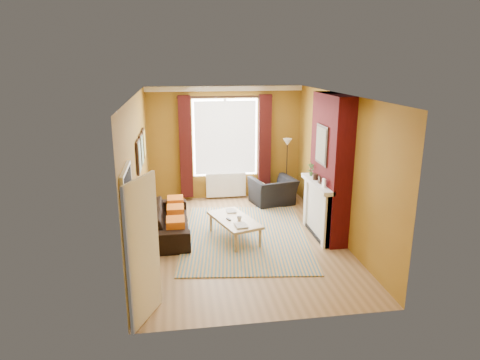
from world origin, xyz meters
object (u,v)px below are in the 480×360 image
Objects in this scene: coffee_table at (234,221)px; armchair at (273,191)px; wicker_stool at (258,192)px; sofa at (168,220)px; floor_lamp at (287,152)px.

armchair is at bearing 40.08° from coffee_table.
armchair is 0.48m from wicker_stool.
sofa is 2.04× the size of armchair.
floor_lamp is (2.92, 1.91, 0.92)m from sofa.
floor_lamp is at bearing -153.12° from armchair.
sofa is at bearing -139.06° from wicker_stool.
wicker_stool is at bearing -49.87° from sofa.
coffee_table is at bearing -125.10° from floor_lamp.
floor_lamp reaches higher than sofa.
sofa is 3.61m from floor_lamp.
coffee_table is at bearing -109.29° from sofa.
coffee_table is 2.98m from floor_lamp.
floor_lamp is at bearing 36.68° from coffee_table.
coffee_table is (1.28, -0.43, 0.08)m from sofa.
sofa is 4.83× the size of wicker_stool.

